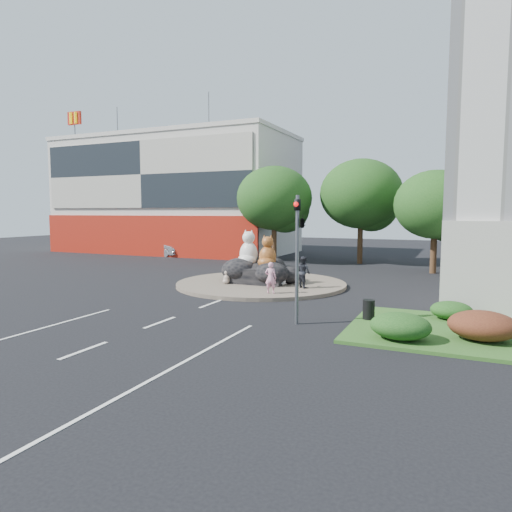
{
  "coord_description": "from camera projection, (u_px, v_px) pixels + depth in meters",
  "views": [
    {
      "loc": [
        10.71,
        -14.56,
        4.37
      ],
      "look_at": [
        0.73,
        7.65,
        2.0
      ],
      "focal_mm": 32.0,
      "sensor_mm": 36.0,
      "label": 1
    }
  ],
  "objects": [
    {
      "name": "roundabout_island",
      "position": [
        261.0,
        284.0,
        27.08
      ],
      "size": [
        10.0,
        10.0,
        0.2
      ],
      "primitive_type": "cylinder",
      "color": "brown",
      "rests_on": "ground"
    },
    {
      "name": "hedge_red",
      "position": [
        483.0,
        326.0,
        15.07
      ],
      "size": [
        2.2,
        1.76,
        0.99
      ],
      "primitive_type": "ellipsoid",
      "color": "#441D12",
      "rests_on": "grass_verge"
    },
    {
      "name": "litter_bin",
      "position": [
        369.0,
        309.0,
        18.08
      ],
      "size": [
        0.55,
        0.55,
        0.77
      ],
      "primitive_type": "cylinder",
      "rotation": [
        0.0,
        0.0,
        0.18
      ],
      "color": "black",
      "rests_on": "grass_verge"
    },
    {
      "name": "cat_white",
      "position": [
        249.0,
        248.0,
        27.3
      ],
      "size": [
        1.52,
        1.38,
        2.21
      ],
      "primitive_type": null,
      "rotation": [
        0.0,
        0.0,
        -0.19
      ],
      "color": "silver",
      "rests_on": "rock_plinth"
    },
    {
      "name": "pedestrian_pink",
      "position": [
        271.0,
        278.0,
        23.3
      ],
      "size": [
        0.64,
        0.48,
        1.61
      ],
      "primitive_type": "imported",
      "rotation": [
        0.0,
        0.0,
        3.3
      ],
      "color": "pink",
      "rests_on": "roundabout_island"
    },
    {
      "name": "ground",
      "position": [
        160.0,
        323.0,
        18.01
      ],
      "size": [
        120.0,
        120.0,
        0.0
      ],
      "primitive_type": "plane",
      "color": "black",
      "rests_on": "ground"
    },
    {
      "name": "parked_car",
      "position": [
        162.0,
        247.0,
        45.43
      ],
      "size": [
        5.31,
        2.69,
        1.67
      ],
      "primitive_type": "imported",
      "rotation": [
        0.0,
        0.0,
        1.38
      ],
      "color": "#A7A8AE",
      "rests_on": "ground"
    },
    {
      "name": "cat_tabby",
      "position": [
        268.0,
        251.0,
        26.41
      ],
      "size": [
        1.35,
        1.23,
        1.94
      ],
      "primitive_type": null,
      "rotation": [
        0.0,
        0.0,
        0.21
      ],
      "color": "#B45025",
      "rests_on": "rock_plinth"
    },
    {
      "name": "traffic_light",
      "position": [
        300.0,
        231.0,
        17.39
      ],
      "size": [
        0.44,
        1.24,
        5.0
      ],
      "color": "#595B60",
      "rests_on": "ground"
    },
    {
      "name": "rock_plinth",
      "position": [
        261.0,
        275.0,
        27.03
      ],
      "size": [
        3.2,
        2.6,
        0.9
      ],
      "primitive_type": null,
      "color": "black",
      "rests_on": "roundabout_island"
    },
    {
      "name": "kitten_calico",
      "position": [
        227.0,
        277.0,
        26.47
      ],
      "size": [
        0.6,
        0.56,
        0.81
      ],
      "primitive_type": null,
      "rotation": [
        0.0,
        0.0,
        -0.35
      ],
      "color": "beige",
      "rests_on": "roundabout_island"
    },
    {
      "name": "grass_verge",
      "position": [
        497.0,
        336.0,
        15.83
      ],
      "size": [
        10.0,
        6.0,
        0.12
      ],
      "primitive_type": "cube",
      "color": "#29501A",
      "rests_on": "ground"
    },
    {
      "name": "shophouse_block",
      "position": [
        176.0,
        195.0,
        50.1
      ],
      "size": [
        25.2,
        12.3,
        17.4
      ],
      "color": "beige",
      "rests_on": "ground"
    },
    {
      "name": "tree_right",
      "position": [
        436.0,
        208.0,
        32.07
      ],
      "size": [
        5.7,
        5.7,
        7.3
      ],
      "color": "#382314",
      "rests_on": "ground"
    },
    {
      "name": "hedge_near_green",
      "position": [
        400.0,
        326.0,
        15.19
      ],
      "size": [
        2.0,
        1.6,
        0.9
      ],
      "primitive_type": "ellipsoid",
      "color": "#163E13",
      "rests_on": "grass_verge"
    },
    {
      "name": "tree_mid",
      "position": [
        362.0,
        197.0,
        38.06
      ],
      "size": [
        6.84,
        6.84,
        8.76
      ],
      "color": "#382314",
      "rests_on": "ground"
    },
    {
      "name": "hedge_back_green",
      "position": [
        451.0,
        310.0,
        18.04
      ],
      "size": [
        1.6,
        1.28,
        0.72
      ],
      "primitive_type": "ellipsoid",
      "color": "#163E13",
      "rests_on": "grass_verge"
    },
    {
      "name": "tree_left",
      "position": [
        275.0,
        201.0,
        39.13
      ],
      "size": [
        6.46,
        6.46,
        8.27
      ],
      "color": "#382314",
      "rests_on": "ground"
    },
    {
      "name": "kitten_white",
      "position": [
        283.0,
        279.0,
        25.94
      ],
      "size": [
        0.46,
        0.42,
        0.7
      ],
      "primitive_type": null,
      "rotation": [
        0.0,
        0.0,
        0.12
      ],
      "color": "silver",
      "rests_on": "roundabout_island"
    },
    {
      "name": "pedestrian_dark",
      "position": [
        304.0,
        272.0,
        25.04
      ],
      "size": [
        1.08,
        1.04,
        1.75
      ],
      "primitive_type": "imported",
      "rotation": [
        0.0,
        0.0,
        2.49
      ],
      "color": "#212229",
      "rests_on": "roundabout_island"
    }
  ]
}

